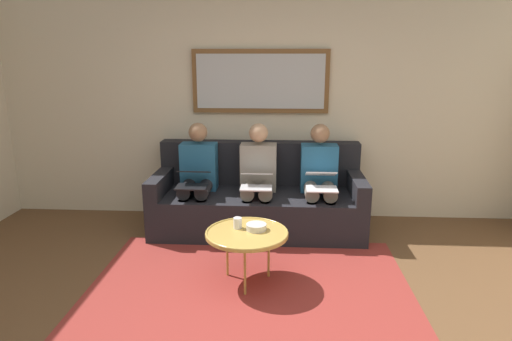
{
  "coord_description": "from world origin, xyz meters",
  "views": [
    {
      "loc": [
        -0.24,
        2.38,
        1.82
      ],
      "look_at": [
        0.0,
        -1.7,
        0.75
      ],
      "focal_mm": 30.81,
      "sensor_mm": 36.0,
      "label": 1
    }
  ],
  "objects_px": {
    "laptop_white": "(321,180)",
    "couch": "(258,200)",
    "framed_mirror": "(260,81)",
    "laptop_black": "(193,178)",
    "cup": "(238,223)",
    "person_left": "(319,176)",
    "person_middle": "(258,175)",
    "bowl": "(256,227)",
    "coffee_table": "(247,234)",
    "person_right": "(198,174)",
    "laptop_silver": "(257,180)"
  },
  "relations": [
    {
      "from": "couch",
      "to": "coffee_table",
      "type": "xyz_separation_m",
      "value": [
        0.03,
        1.22,
        0.12
      ]
    },
    {
      "from": "bowl",
      "to": "person_middle",
      "type": "height_order",
      "value": "person_middle"
    },
    {
      "from": "laptop_white",
      "to": "person_right",
      "type": "relative_size",
      "value": 0.33
    },
    {
      "from": "coffee_table",
      "to": "laptop_black",
      "type": "relative_size",
      "value": 1.84
    },
    {
      "from": "coffee_table",
      "to": "laptop_white",
      "type": "height_order",
      "value": "laptop_white"
    },
    {
      "from": "laptop_white",
      "to": "laptop_silver",
      "type": "height_order",
      "value": "laptop_white"
    },
    {
      "from": "person_left",
      "to": "laptop_white",
      "type": "distance_m",
      "value": 0.23
    },
    {
      "from": "laptop_black",
      "to": "person_right",
      "type": "bearing_deg",
      "value": -90.0
    },
    {
      "from": "couch",
      "to": "laptop_white",
      "type": "height_order",
      "value": "couch"
    },
    {
      "from": "couch",
      "to": "laptop_silver",
      "type": "xyz_separation_m",
      "value": [
        0.0,
        0.31,
        0.31
      ]
    },
    {
      "from": "cup",
      "to": "person_right",
      "type": "bearing_deg",
      "value": -63.48
    },
    {
      "from": "person_right",
      "to": "laptop_black",
      "type": "relative_size",
      "value": 3.12
    },
    {
      "from": "bowl",
      "to": "person_right",
      "type": "relative_size",
      "value": 0.15
    },
    {
      "from": "framed_mirror",
      "to": "person_middle",
      "type": "bearing_deg",
      "value": 90.0
    },
    {
      "from": "person_left",
      "to": "coffee_table",
      "type": "bearing_deg",
      "value": 59.87
    },
    {
      "from": "couch",
      "to": "cup",
      "type": "xyz_separation_m",
      "value": [
        0.11,
        1.13,
        0.18
      ]
    },
    {
      "from": "person_middle",
      "to": "laptop_white",
      "type": "bearing_deg",
      "value": 159.95
    },
    {
      "from": "couch",
      "to": "bowl",
      "type": "distance_m",
      "value": 1.17
    },
    {
      "from": "couch",
      "to": "person_right",
      "type": "xyz_separation_m",
      "value": [
        0.64,
        0.07,
        0.3
      ]
    },
    {
      "from": "person_left",
      "to": "person_right",
      "type": "xyz_separation_m",
      "value": [
        1.28,
        0.0,
        0.0
      ]
    },
    {
      "from": "laptop_white",
      "to": "couch",
      "type": "bearing_deg",
      "value": -25.28
    },
    {
      "from": "couch",
      "to": "bowl",
      "type": "height_order",
      "value": "couch"
    },
    {
      "from": "framed_mirror",
      "to": "laptop_silver",
      "type": "distance_m",
      "value": 1.16
    },
    {
      "from": "bowl",
      "to": "person_left",
      "type": "relative_size",
      "value": 0.15
    },
    {
      "from": "cup",
      "to": "coffee_table",
      "type": "bearing_deg",
      "value": 133.98
    },
    {
      "from": "coffee_table",
      "to": "person_right",
      "type": "relative_size",
      "value": 0.59
    },
    {
      "from": "couch",
      "to": "bowl",
      "type": "bearing_deg",
      "value": 92.3
    },
    {
      "from": "coffee_table",
      "to": "laptop_silver",
      "type": "relative_size",
      "value": 1.99
    },
    {
      "from": "cup",
      "to": "laptop_white",
      "type": "bearing_deg",
      "value": -132.09
    },
    {
      "from": "coffee_table",
      "to": "person_left",
      "type": "relative_size",
      "value": 0.59
    },
    {
      "from": "coffee_table",
      "to": "laptop_black",
      "type": "xyz_separation_m",
      "value": [
        0.61,
        -0.91,
        0.2
      ]
    },
    {
      "from": "couch",
      "to": "cup",
      "type": "bearing_deg",
      "value": 84.48
    },
    {
      "from": "laptop_white",
      "to": "laptop_silver",
      "type": "relative_size",
      "value": 1.11
    },
    {
      "from": "person_left",
      "to": "laptop_silver",
      "type": "xyz_separation_m",
      "value": [
        0.64,
        0.25,
        0.02
      ]
    },
    {
      "from": "person_left",
      "to": "person_middle",
      "type": "height_order",
      "value": "same"
    },
    {
      "from": "person_right",
      "to": "laptop_white",
      "type": "bearing_deg",
      "value": 169.66
    },
    {
      "from": "framed_mirror",
      "to": "cup",
      "type": "bearing_deg",
      "value": 85.88
    },
    {
      "from": "laptop_silver",
      "to": "person_right",
      "type": "distance_m",
      "value": 0.69
    },
    {
      "from": "cup",
      "to": "person_middle",
      "type": "bearing_deg",
      "value": -95.88
    },
    {
      "from": "framed_mirror",
      "to": "laptop_black",
      "type": "height_order",
      "value": "framed_mirror"
    },
    {
      "from": "person_right",
      "to": "laptop_black",
      "type": "distance_m",
      "value": 0.24
    },
    {
      "from": "laptop_silver",
      "to": "framed_mirror",
      "type": "bearing_deg",
      "value": -90.0
    },
    {
      "from": "cup",
      "to": "laptop_black",
      "type": "xyz_separation_m",
      "value": [
        0.53,
        -0.82,
        0.14
      ]
    },
    {
      "from": "framed_mirror",
      "to": "person_middle",
      "type": "relative_size",
      "value": 1.31
    },
    {
      "from": "framed_mirror",
      "to": "cup",
      "type": "height_order",
      "value": "framed_mirror"
    },
    {
      "from": "framed_mirror",
      "to": "coffee_table",
      "type": "relative_size",
      "value": 2.23
    },
    {
      "from": "framed_mirror",
      "to": "bowl",
      "type": "bearing_deg",
      "value": 91.72
    },
    {
      "from": "laptop_silver",
      "to": "laptop_white",
      "type": "bearing_deg",
      "value": -178.88
    },
    {
      "from": "couch",
      "to": "person_right",
      "type": "distance_m",
      "value": 0.71
    },
    {
      "from": "coffee_table",
      "to": "laptop_black",
      "type": "height_order",
      "value": "laptop_black"
    }
  ]
}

